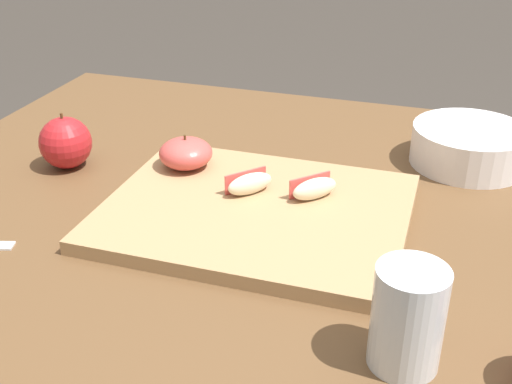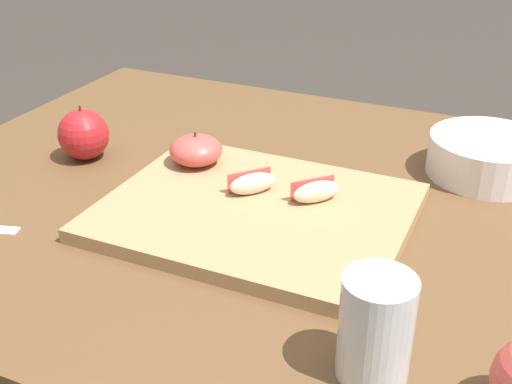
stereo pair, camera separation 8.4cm
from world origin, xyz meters
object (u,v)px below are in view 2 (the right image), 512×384
(apple_half_skin_up, at_px, (196,150))
(drinking_glass_water, at_px, (376,328))
(cutting_board, at_px, (256,212))
(whole_apple_crimson, at_px, (83,135))
(apple_wedge_right, at_px, (316,191))
(apple_wedge_back, at_px, (252,183))
(ceramic_fruit_bowl, at_px, (488,155))

(apple_half_skin_up, distance_m, drinking_glass_water, 0.46)
(cutting_board, bearing_deg, whole_apple_crimson, 169.32)
(apple_half_skin_up, xyz_separation_m, drinking_glass_water, (0.35, -0.30, 0.01))
(apple_wedge_right, bearing_deg, apple_wedge_back, -171.63)
(apple_wedge_right, xyz_separation_m, whole_apple_crimson, (-0.39, 0.02, 0.01))
(cutting_board, relative_size, whole_apple_crimson, 4.50)
(apple_half_skin_up, distance_m, whole_apple_crimson, 0.19)
(whole_apple_crimson, height_order, drinking_glass_water, drinking_glass_water)
(apple_wedge_back, relative_size, drinking_glass_water, 0.61)
(apple_wedge_right, bearing_deg, drinking_glass_water, -60.23)
(whole_apple_crimson, xyz_separation_m, ceramic_fruit_bowl, (0.58, 0.20, -0.01))
(apple_wedge_right, relative_size, whole_apple_crimson, 0.73)
(whole_apple_crimson, xyz_separation_m, drinking_glass_water, (0.54, -0.28, 0.01))
(apple_half_skin_up, xyz_separation_m, apple_wedge_back, (0.12, -0.05, -0.01))
(apple_wedge_right, height_order, ceramic_fruit_bowl, ceramic_fruit_bowl)
(apple_wedge_back, distance_m, ceramic_fruit_bowl, 0.36)
(apple_wedge_back, relative_size, ceramic_fruit_bowl, 0.37)
(cutting_board, relative_size, ceramic_fruit_bowl, 2.23)
(apple_wedge_back, bearing_deg, cutting_board, -57.99)
(drinking_glass_water, bearing_deg, apple_half_skin_up, 139.56)
(apple_wedge_back, bearing_deg, drinking_glass_water, -46.44)
(cutting_board, xyz_separation_m, drinking_glass_water, (0.22, -0.22, 0.04))
(apple_half_skin_up, relative_size, apple_wedge_back, 1.22)
(cutting_board, bearing_deg, ceramic_fruit_bowl, 45.11)
(apple_wedge_right, relative_size, ceramic_fruit_bowl, 0.36)
(apple_wedge_back, distance_m, whole_apple_crimson, 0.31)
(apple_wedge_back, bearing_deg, apple_wedge_right, 8.37)
(apple_wedge_right, distance_m, whole_apple_crimson, 0.39)
(cutting_board, height_order, drinking_glass_water, drinking_glass_water)
(cutting_board, xyz_separation_m, whole_apple_crimson, (-0.32, 0.06, 0.03))
(apple_wedge_back, xyz_separation_m, whole_apple_crimson, (-0.30, 0.03, 0.01))
(apple_wedge_back, xyz_separation_m, ceramic_fruit_bowl, (0.28, 0.23, -0.00))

